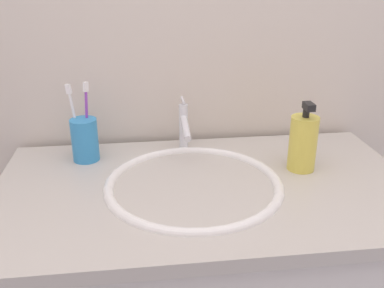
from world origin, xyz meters
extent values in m
cube|color=beige|center=(0.00, 0.32, 1.20)|extent=(2.17, 0.04, 2.40)
cube|color=#BCB7AD|center=(0.00, 0.00, 0.88)|extent=(0.97, 0.55, 0.03)
ellipsoid|color=white|center=(-0.03, 0.00, 0.85)|extent=(0.36, 0.36, 0.09)
torus|color=white|center=(-0.03, 0.00, 0.89)|extent=(0.41, 0.41, 0.02)
cylinder|color=#595B60|center=(-0.03, 0.00, 0.81)|extent=(0.03, 0.03, 0.01)
cylinder|color=silver|center=(-0.03, 0.21, 0.95)|extent=(0.02, 0.02, 0.13)
cylinder|color=silver|center=(-0.03, 0.16, 0.97)|extent=(0.02, 0.11, 0.04)
cylinder|color=silver|center=(-0.03, 0.23, 1.02)|extent=(0.01, 0.05, 0.01)
cylinder|color=#338CCC|center=(-0.29, 0.17, 0.95)|extent=(0.07, 0.07, 0.11)
cylinder|color=white|center=(-0.31, 0.19, 0.98)|extent=(0.03, 0.02, 0.18)
cube|color=white|center=(-0.32, 0.19, 1.07)|extent=(0.02, 0.01, 0.03)
cylinder|color=purple|center=(-0.28, 0.19, 0.99)|extent=(0.02, 0.02, 0.18)
cube|color=white|center=(-0.27, 0.19, 1.08)|extent=(0.02, 0.02, 0.02)
cylinder|color=#DBCC4C|center=(0.24, 0.05, 0.96)|extent=(0.07, 0.07, 0.14)
cylinder|color=black|center=(0.24, 0.05, 1.04)|extent=(0.02, 0.02, 0.02)
cube|color=black|center=(0.24, 0.04, 1.06)|extent=(0.02, 0.04, 0.02)
camera|label=1|loc=(-0.14, -0.87, 1.36)|focal=40.31mm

